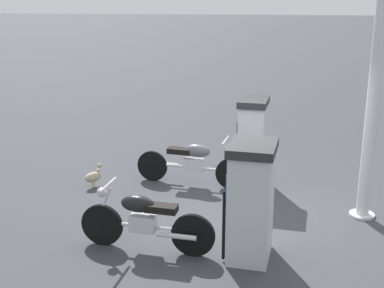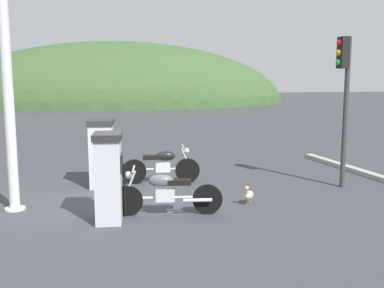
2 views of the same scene
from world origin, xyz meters
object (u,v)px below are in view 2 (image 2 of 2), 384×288
(fuel_pump_far, at_px, (102,153))
(motorcycle_near_pump, at_px, (166,192))
(roadside_traffic_light, at_px, (344,85))
(wandering_duck, at_px, (249,195))
(motorcycle_far_pump, at_px, (162,165))
(canopy_support_pole, at_px, (9,112))
(fuel_pump_near, at_px, (109,177))

(fuel_pump_far, bearing_deg, motorcycle_near_pump, -67.59)
(roadside_traffic_light, bearing_deg, fuel_pump_far, 165.38)
(fuel_pump_far, relative_size, roadside_traffic_light, 0.46)
(fuel_pump_far, height_order, wandering_duck, fuel_pump_far)
(motorcycle_far_pump, relative_size, roadside_traffic_light, 0.55)
(roadside_traffic_light, bearing_deg, canopy_support_pole, -179.18)
(motorcycle_far_pump, bearing_deg, motorcycle_near_pump, -98.54)
(roadside_traffic_light, bearing_deg, motorcycle_far_pump, 160.78)
(fuel_pump_near, bearing_deg, wandering_duck, 8.19)
(motorcycle_near_pump, relative_size, roadside_traffic_light, 0.59)
(fuel_pump_far, height_order, motorcycle_far_pump, fuel_pump_far)
(fuel_pump_near, distance_m, motorcycle_near_pump, 1.14)
(fuel_pump_near, height_order, wandering_duck, fuel_pump_near)
(motorcycle_near_pump, bearing_deg, roadside_traffic_light, 14.59)
(motorcycle_near_pump, xyz_separation_m, roadside_traffic_light, (4.45, 1.16, 1.97))
(fuel_pump_near, height_order, motorcycle_far_pump, fuel_pump_near)
(roadside_traffic_light, distance_m, canopy_support_pole, 7.33)
(motorcycle_far_pump, distance_m, canopy_support_pole, 3.88)
(wandering_duck, height_order, canopy_support_pole, canopy_support_pole)
(fuel_pump_near, distance_m, roadside_traffic_light, 5.88)
(motorcycle_far_pump, height_order, canopy_support_pole, canopy_support_pole)
(motorcycle_near_pump, distance_m, motorcycle_far_pump, 2.60)
(fuel_pump_near, xyz_separation_m, roadside_traffic_light, (5.52, 1.27, 1.59))
(fuel_pump_near, distance_m, fuel_pump_far, 2.71)
(motorcycle_near_pump, height_order, motorcycle_far_pump, motorcycle_far_pump)
(wandering_duck, relative_size, canopy_support_pole, 0.10)
(fuel_pump_far, distance_m, motorcycle_near_pump, 2.83)
(fuel_pump_near, bearing_deg, roadside_traffic_light, 12.99)
(canopy_support_pole, bearing_deg, fuel_pump_far, 40.73)
(fuel_pump_near, bearing_deg, motorcycle_near_pump, 6.14)
(roadside_traffic_light, relative_size, canopy_support_pole, 0.87)
(fuel_pump_near, relative_size, canopy_support_pole, 0.40)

